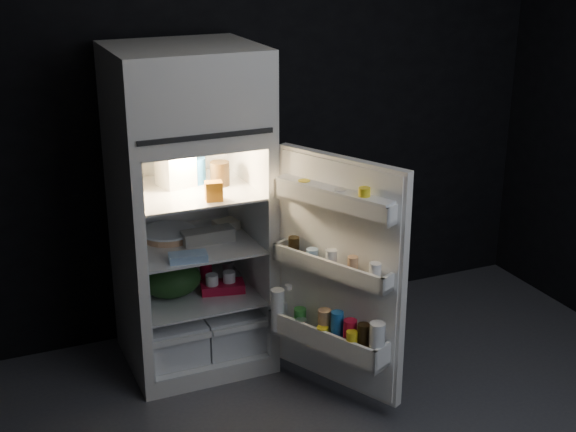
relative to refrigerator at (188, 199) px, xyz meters
name	(u,v)px	position (x,y,z in m)	size (l,w,h in m)	color
wall_back	(235,107)	(0.42, 0.38, 0.39)	(4.00, 0.00, 2.70)	black
refrigerator	(188,199)	(0.00, 0.00, 0.00)	(0.76, 0.71, 1.78)	white
fridge_door	(337,279)	(0.54, -0.72, -0.27)	(0.49, 0.73, 1.22)	white
milk_jug	(175,164)	(-0.05, 0.05, 0.19)	(0.17, 0.17, 0.24)	white
mayo_jar	(195,170)	(0.06, 0.05, 0.14)	(0.12, 0.12, 0.14)	#2168B5
jam_jar	(220,173)	(0.17, -0.04, 0.14)	(0.10, 0.10, 0.13)	black
amber_bottle	(134,171)	(-0.27, 0.04, 0.18)	(0.09, 0.09, 0.22)	gold
small_carton	(214,191)	(0.06, -0.27, 0.12)	(0.09, 0.07, 0.10)	orange
egg_carton	(208,236)	(0.08, -0.08, -0.19)	(0.28, 0.11, 0.07)	gray
pie	(168,235)	(-0.11, 0.05, -0.21)	(0.28, 0.28, 0.04)	tan
flat_package	(188,257)	(-0.10, -0.29, -0.21)	(0.20, 0.10, 0.04)	#84A7CD
wrapped_pkg	(226,225)	(0.23, 0.06, -0.20)	(0.13, 0.11, 0.05)	beige
produce_bag	(171,279)	(-0.13, -0.05, -0.43)	(0.33, 0.28, 0.20)	#193815
yogurt_tray	(223,287)	(0.15, -0.11, -0.50)	(0.24, 0.13, 0.05)	#AA0E29
small_can_red	(206,270)	(0.12, 0.11, -0.48)	(0.07, 0.07, 0.09)	#AA0E29
small_can_silver	(228,269)	(0.24, 0.07, -0.48)	(0.06, 0.06, 0.09)	silver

